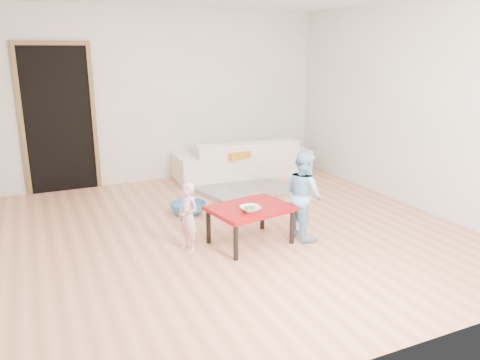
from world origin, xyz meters
TOP-DOWN VIEW (x-y plane):
  - floor at (0.00, 0.00)m, footprint 5.00×5.00m
  - back_wall at (0.00, 2.50)m, footprint 5.00×0.02m
  - right_wall at (2.50, 0.00)m, footprint 0.02×5.00m
  - doorway at (-1.60, 2.48)m, footprint 1.02×0.08m
  - sofa at (1.06, 2.05)m, footprint 2.18×0.97m
  - cushion at (0.83, 1.78)m, footprint 0.47×0.44m
  - red_table at (0.02, -0.41)m, footprint 0.92×0.75m
  - bowl at (-0.04, -0.54)m, footprint 0.20×0.20m
  - broccoli at (-0.04, -0.54)m, footprint 0.12×0.12m
  - child_pink at (-0.62, -0.30)m, footprint 0.25×0.31m
  - child_blue at (0.63, -0.48)m, footprint 0.38×0.48m
  - basin at (-0.28, 0.75)m, footprint 0.45×0.45m
  - blanket at (0.79, 1.28)m, footprint 1.44×1.29m

SIDE VIEW (x-z plane):
  - floor at x=0.00m, z-range -0.01..0.01m
  - blanket at x=0.79m, z-range 0.00..0.06m
  - basin at x=-0.28m, z-range 0.00..0.14m
  - red_table at x=0.02m, z-range 0.00..0.41m
  - sofa at x=1.06m, z-range 0.00..0.62m
  - child_pink at x=-0.62m, z-range 0.00..0.72m
  - bowl at x=-0.04m, z-range 0.41..0.46m
  - broccoli at x=-0.04m, z-range 0.41..0.47m
  - cushion at x=0.83m, z-range 0.41..0.52m
  - child_blue at x=0.63m, z-range 0.00..0.96m
  - doorway at x=-1.60m, z-range -0.03..2.08m
  - back_wall at x=0.00m, z-range 0.00..2.60m
  - right_wall at x=2.50m, z-range 0.00..2.60m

